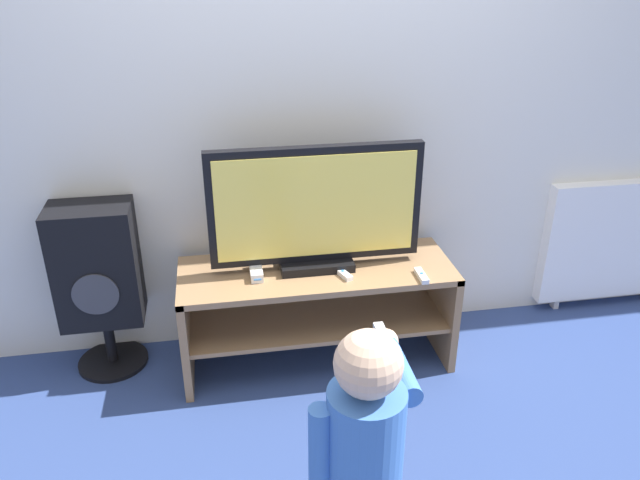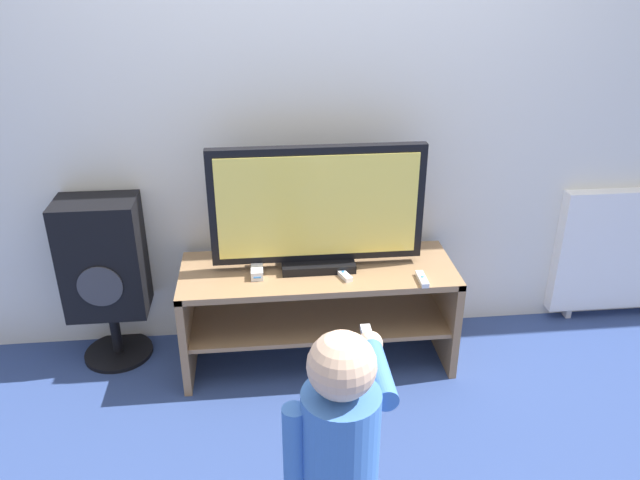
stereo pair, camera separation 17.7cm
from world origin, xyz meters
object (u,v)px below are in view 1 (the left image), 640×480
remote_primary (421,276)px  remote_secondary (343,273)px  television (316,210)px  speaker_tower (98,270)px  radiator (614,240)px  game_console (256,271)px  child (365,437)px

remote_primary → remote_secondary: bearing=166.6°
television → speaker_tower: (-1.01, 0.12, -0.28)m
television → radiator: 1.79m
remote_primary → radiator: radiator is taller
television → remote_primary: 0.57m
television → remote_primary: size_ratio=7.53×
game_console → speaker_tower: size_ratio=0.20×
remote_secondary → radiator: 1.66m
remote_secondary → child: 1.08m
television → radiator: bearing=7.3°
game_console → remote_secondary: bearing=-10.5°
speaker_tower → radiator: size_ratio=1.01×
television → child: size_ratio=1.05×
remote_primary → remote_secondary: 0.36m
television → remote_secondary: size_ratio=7.33×
game_console → remote_secondary: size_ratio=1.27×
television → speaker_tower: size_ratio=1.15×
television → game_console: size_ratio=5.76×
remote_primary → child: bearing=-117.2°
remote_primary → remote_secondary: (-0.35, 0.08, 0.00)m
remote_primary → radiator: (1.27, 0.42, -0.12)m
game_console → child: bearing=-78.1°
remote_secondary → radiator: (1.63, 0.33, -0.12)m
remote_primary → speaker_tower: speaker_tower is taller
remote_primary → radiator: bearing=18.2°
game_console → remote_primary: 0.76m
game_console → remote_secondary: (0.39, -0.07, -0.01)m
remote_primary → speaker_tower: 1.51m
remote_secondary → child: size_ratio=0.14×
game_console → speaker_tower: 0.74m
game_console → child: child is taller
child → speaker_tower: child is taller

